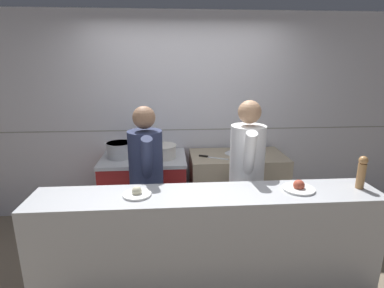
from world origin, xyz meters
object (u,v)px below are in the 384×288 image
(plated_dish_main, at_px, (137,193))
(chefs_knife, at_px, (211,157))
(sauce_pot, at_px, (162,151))
(chef_head_cook, at_px, (147,179))
(chef_sous, at_px, (246,175))
(mixing_bowl_steel, at_px, (236,151))
(plated_dish_appetiser, at_px, (299,187))
(stock_pot, at_px, (120,150))
(pepper_mill, at_px, (362,172))
(oven_range, at_px, (145,192))

(plated_dish_main, bearing_deg, chefs_knife, 57.41)
(sauce_pot, distance_m, chef_head_cook, 0.66)
(plated_dish_main, xyz_separation_m, chef_sous, (1.01, 0.54, -0.09))
(sauce_pot, xyz_separation_m, mixing_bowl_steel, (0.90, 0.10, -0.05))
(chefs_knife, bearing_deg, plated_dish_main, -122.59)
(plated_dish_appetiser, xyz_separation_m, chef_sous, (-0.29, 0.53, -0.09))
(mixing_bowl_steel, height_order, plated_dish_appetiser, plated_dish_appetiser)
(mixing_bowl_steel, height_order, chef_head_cook, chef_head_cook)
(stock_pot, height_order, plated_dish_appetiser, stock_pot)
(chefs_knife, bearing_deg, stock_pot, 175.13)
(chefs_knife, relative_size, pepper_mill, 1.22)
(sauce_pot, distance_m, plated_dish_main, 1.22)
(mixing_bowl_steel, distance_m, pepper_mill, 1.51)
(chefs_knife, relative_size, chef_head_cook, 0.21)
(mixing_bowl_steel, relative_size, plated_dish_appetiser, 1.06)
(pepper_mill, bearing_deg, sauce_pot, 144.10)
(pepper_mill, bearing_deg, plated_dish_main, -179.69)
(sauce_pot, bearing_deg, stock_pot, 175.44)
(oven_range, height_order, chef_head_cook, chef_head_cook)
(mixing_bowl_steel, relative_size, chefs_knife, 0.81)
(plated_dish_appetiser, bearing_deg, chef_sous, 118.77)
(oven_range, bearing_deg, plated_dish_appetiser, -42.34)
(plated_dish_appetiser, height_order, chef_sous, chef_sous)
(stock_pot, xyz_separation_m, chefs_knife, (1.07, -0.09, -0.09))
(sauce_pot, relative_size, chef_sous, 0.21)
(oven_range, bearing_deg, chef_sous, -33.43)
(stock_pot, xyz_separation_m, sauce_pot, (0.49, -0.04, -0.01))
(pepper_mill, bearing_deg, oven_range, 146.59)
(oven_range, bearing_deg, stock_pot, 179.84)
(oven_range, distance_m, stock_pot, 0.61)
(chef_sous, bearing_deg, stock_pot, 162.31)
(mixing_bowl_steel, distance_m, plated_dish_appetiser, 1.32)
(oven_range, distance_m, chef_sous, 1.36)
(oven_range, height_order, chefs_knife, chefs_knife)
(sauce_pot, bearing_deg, chef_sous, -38.18)
(oven_range, height_order, chef_sous, chef_sous)
(pepper_mill, bearing_deg, plated_dish_appetiser, 180.00)
(chef_head_cook, bearing_deg, pepper_mill, -25.23)
(oven_range, relative_size, chef_head_cook, 0.62)
(stock_pot, height_order, pepper_mill, pepper_mill)
(plated_dish_main, relative_size, plated_dish_appetiser, 0.86)
(mixing_bowl_steel, distance_m, chef_sous, 0.76)
(sauce_pot, bearing_deg, chef_head_cook, -102.16)
(plated_dish_appetiser, bearing_deg, pepper_mill, -0.00)
(stock_pot, relative_size, mixing_bowl_steel, 1.15)
(mixing_bowl_steel, relative_size, chef_head_cook, 0.17)
(plated_dish_appetiser, distance_m, pepper_mill, 0.53)
(chef_head_cook, bearing_deg, stock_pot, 110.07)
(chef_sous, bearing_deg, sauce_pot, 151.85)
(oven_range, distance_m, pepper_mill, 2.35)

